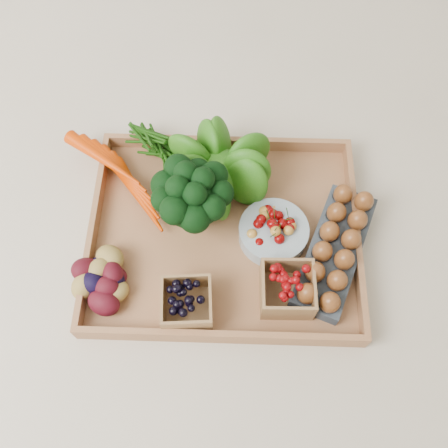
{
  "coord_description": "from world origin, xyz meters",
  "views": [
    {
      "loc": [
        0.01,
        -0.45,
        0.95
      ],
      "look_at": [
        0.0,
        0.0,
        0.06
      ],
      "focal_mm": 40.0,
      "sensor_mm": 36.0,
      "label": 1
    }
  ],
  "objects_px": {
    "tray": "(224,235)",
    "cherry_bowl": "(273,233)",
    "egg_carton": "(334,251)",
    "broccoli": "(193,206)"
  },
  "relations": [
    {
      "from": "tray",
      "to": "cherry_bowl",
      "type": "xyz_separation_m",
      "value": [
        0.1,
        -0.0,
        0.03
      ]
    },
    {
      "from": "tray",
      "to": "broccoli",
      "type": "height_order",
      "value": "broccoli"
    },
    {
      "from": "tray",
      "to": "broccoli",
      "type": "bearing_deg",
      "value": 156.03
    },
    {
      "from": "tray",
      "to": "egg_carton",
      "type": "height_order",
      "value": "egg_carton"
    },
    {
      "from": "cherry_bowl",
      "to": "egg_carton",
      "type": "distance_m",
      "value": 0.13
    },
    {
      "from": "tray",
      "to": "egg_carton",
      "type": "bearing_deg",
      "value": -10.25
    },
    {
      "from": "broccoli",
      "to": "cherry_bowl",
      "type": "xyz_separation_m",
      "value": [
        0.16,
        -0.03,
        -0.04
      ]
    },
    {
      "from": "broccoli",
      "to": "cherry_bowl",
      "type": "relative_size",
      "value": 1.14
    },
    {
      "from": "tray",
      "to": "cherry_bowl",
      "type": "distance_m",
      "value": 0.1
    },
    {
      "from": "egg_carton",
      "to": "broccoli",
      "type": "bearing_deg",
      "value": -172.38
    }
  ]
}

